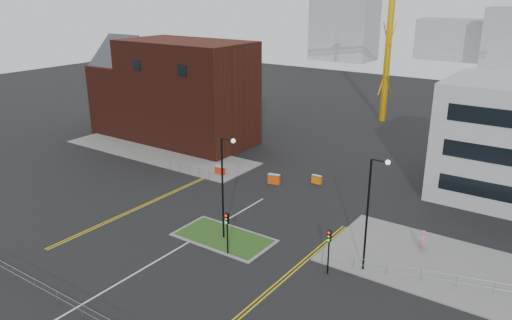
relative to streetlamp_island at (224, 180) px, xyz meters
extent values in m
plane|color=black|center=(-2.22, -8.00, -5.41)|extent=(200.00, 200.00, 0.00)
cube|color=slate|center=(-22.22, 14.00, -5.35)|extent=(28.00, 8.00, 0.12)
cube|color=slate|center=(19.78, 6.00, -5.35)|extent=(24.00, 10.00, 0.12)
cube|color=slate|center=(-0.22, 0.00, -5.37)|extent=(8.60, 4.60, 0.08)
cube|color=#254717|center=(-0.22, 0.00, -5.35)|extent=(8.00, 4.00, 0.12)
cube|color=#401810|center=(-22.22, 20.00, 1.59)|extent=(18.00, 10.00, 14.00)
cube|color=black|center=(-26.22, 14.98, 5.59)|extent=(1.40, 0.10, 1.40)
cube|color=black|center=(-18.22, 14.98, 5.59)|extent=(1.40, 0.10, 1.40)
cube|color=#401810|center=(-34.22, 20.00, -0.41)|extent=(6.00, 10.00, 10.00)
cube|color=#2D3038|center=(-34.22, 20.00, 4.59)|extent=(6.40, 8.49, 8.49)
cylinder|color=yellow|center=(-4.22, 47.00, 12.16)|extent=(1.00, 1.00, 35.14)
cylinder|color=black|center=(-0.22, 0.00, -0.91)|extent=(0.16, 0.16, 9.00)
cylinder|color=black|center=(0.38, 0.00, 3.59)|extent=(1.20, 0.10, 0.10)
sphere|color=silver|center=(0.98, 0.00, 3.59)|extent=(0.36, 0.36, 0.36)
cylinder|color=black|center=(11.78, 2.00, -0.91)|extent=(0.16, 0.16, 9.00)
cylinder|color=black|center=(12.38, 2.00, 3.59)|extent=(1.20, 0.10, 0.10)
sphere|color=silver|center=(12.98, 2.00, 3.59)|extent=(0.36, 0.36, 0.36)
cylinder|color=black|center=(1.78, -2.00, -3.91)|extent=(0.12, 0.12, 3.00)
cube|color=black|center=(1.78, -2.00, -2.21)|extent=(0.28, 0.22, 0.90)
sphere|color=red|center=(1.78, -2.13, -1.91)|extent=(0.18, 0.18, 0.18)
sphere|color=orange|center=(1.78, -2.13, -2.21)|extent=(0.18, 0.18, 0.18)
sphere|color=#0CCC33|center=(1.78, -2.13, -2.51)|extent=(0.18, 0.18, 0.18)
cylinder|color=black|center=(9.78, 0.00, -3.91)|extent=(0.12, 0.12, 3.00)
cube|color=black|center=(9.78, 0.00, -2.21)|extent=(0.28, 0.22, 0.90)
sphere|color=red|center=(9.78, -0.13, -1.91)|extent=(0.18, 0.18, 0.18)
sphere|color=orange|center=(9.78, -0.13, -2.21)|extent=(0.18, 0.18, 0.18)
sphere|color=#0CCC33|center=(9.78, -0.13, -2.51)|extent=(0.18, 0.18, 0.18)
cylinder|color=gray|center=(-2.22, -14.00, -4.36)|extent=(24.00, 0.04, 0.04)
cylinder|color=gray|center=(-2.22, -14.00, -4.86)|extent=(24.00, 0.04, 0.04)
cylinder|color=gray|center=(-13.22, 10.00, -4.36)|extent=(6.00, 0.04, 0.04)
cylinder|color=gray|center=(-13.22, 10.00, -4.86)|extent=(6.00, 0.04, 0.04)
cylinder|color=gray|center=(-16.22, 10.00, -4.86)|extent=(0.05, 0.05, 1.10)
cylinder|color=gray|center=(-10.22, 10.00, -4.86)|extent=(0.05, 0.05, 1.10)
cylinder|color=gray|center=(18.28, 3.50, -4.36)|extent=(19.01, 5.04, 0.04)
cylinder|color=gray|center=(18.28, 3.50, -4.86)|extent=(19.01, 5.04, 0.04)
cylinder|color=gray|center=(8.78, 1.00, -4.86)|extent=(0.05, 0.05, 1.10)
cube|color=silver|center=(-2.22, -6.00, -5.41)|extent=(0.15, 30.00, 0.01)
cube|color=gold|center=(-11.22, 2.00, -5.41)|extent=(0.12, 24.00, 0.01)
cube|color=gold|center=(-10.92, 2.00, -5.41)|extent=(0.12, 24.00, 0.01)
cube|color=gold|center=(7.28, -2.00, -5.41)|extent=(0.12, 20.00, 0.01)
cube|color=gold|center=(7.58, -2.00, -5.41)|extent=(0.12, 20.00, 0.01)
cube|color=gray|center=(-42.22, 112.00, 5.59)|extent=(18.00, 12.00, 22.00)
cube|color=gray|center=(-10.22, 132.00, 0.59)|extent=(30.00, 12.00, 12.00)
imported|color=#C27D97|center=(14.64, 7.33, -4.45)|extent=(0.74, 0.53, 1.93)
cube|color=red|center=(-10.22, 11.96, -4.89)|extent=(1.28, 0.51, 1.04)
cube|color=silver|center=(-10.22, 11.96, -4.42)|extent=(1.28, 0.51, 0.13)
cube|color=#D6480B|center=(-3.56, 13.21, -4.86)|extent=(1.39, 0.70, 1.11)
cube|color=silver|center=(-3.56, 13.21, -4.36)|extent=(1.39, 0.70, 0.13)
cube|color=orange|center=(0.27, 16.00, -4.94)|extent=(1.16, 0.43, 0.95)
cube|color=silver|center=(0.27, 16.00, -4.51)|extent=(1.16, 0.43, 0.11)
camera|label=1|loc=(24.11, -30.15, 14.98)|focal=35.00mm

